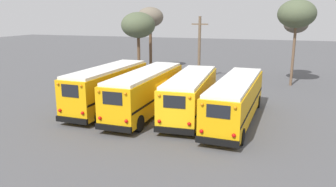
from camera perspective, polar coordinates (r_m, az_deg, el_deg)
The scene contains 10 objects.
ground_plane at distance 24.01m, azimuth -0.12°, elevation -3.78°, with size 160.00×160.00×0.00m, color #4C4C4F.
school_bus_0 at distance 25.58m, azimuth -10.41°, elevation 1.16°, with size 2.71×9.51×3.26m.
school_bus_1 at distance 24.04m, azimuth -3.83°, elevation 0.50°, with size 2.57×10.38×3.17m.
school_bus_2 at distance 23.47m, azimuth 3.92°, elevation -0.08°, with size 2.93×9.63×3.01m.
school_bus_3 at distance 22.68m, azimuth 11.70°, elevation -0.89°, with size 2.95×11.03×2.94m.
utility_pole at distance 36.37m, azimuth 5.47°, elevation 7.95°, with size 1.80×0.30×7.01m.
bare_tree_0 at distance 39.94m, azimuth 21.38°, elevation 11.03°, with size 2.65×2.65×7.14m.
bare_tree_1 at distance 43.89m, azimuth -3.12°, elevation 13.00°, with size 3.45×3.45×8.15m.
bare_tree_2 at distance 35.65m, azimuth 21.51°, elevation 12.73°, with size 3.72×3.72×8.65m.
bare_tree_3 at distance 39.73m, azimuth -5.21°, elevation 11.72°, with size 4.05×4.05×7.49m.
Camera 1 is at (7.25, -21.74, 7.14)m, focal length 35.00 mm.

